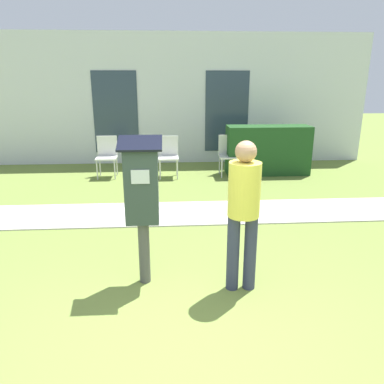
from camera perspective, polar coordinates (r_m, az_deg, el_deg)
name	(u,v)px	position (r m, az deg, el deg)	size (l,w,h in m)	color
ground_plane	(187,354)	(3.32, -0.78, -23.41)	(40.00, 40.00, 0.00)	olive
sidewalk	(176,213)	(6.16, -2.40, -3.24)	(12.00, 1.10, 0.02)	beige
building_facade	(171,100)	(9.75, -3.15, 13.86)	(10.00, 0.26, 3.20)	silver
parking_meter	(142,193)	(3.86, -7.66, -0.16)	(0.44, 0.31, 1.59)	#4C4C4C
person_standing	(244,206)	(3.76, 7.87, -2.07)	(0.32, 0.32, 1.58)	#333851
outdoor_chair_left	(107,153)	(8.56, -12.84, 5.79)	(0.44, 0.44, 0.90)	silver
outdoor_chair_middle	(168,153)	(8.37, -3.62, 5.92)	(0.44, 0.44, 0.90)	silver
outdoor_chair_right	(229,152)	(8.54, 5.62, 6.11)	(0.44, 0.44, 0.90)	silver
hedge_row	(268,150)	(8.77, 11.46, 6.28)	(1.88, 0.60, 1.10)	#1E471E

